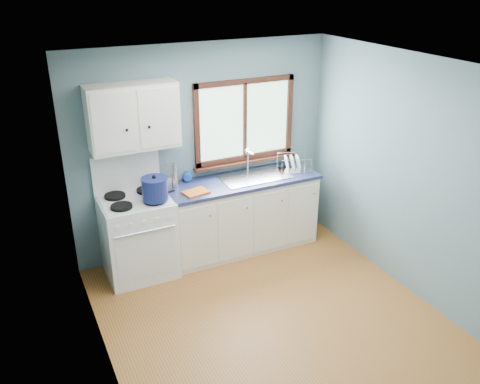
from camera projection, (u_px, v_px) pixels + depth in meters
name	position (u px, v px, depth m)	size (l,w,h in m)	color
floor	(275.00, 323.00, 5.07)	(3.20, 3.60, 0.02)	#A16229
ceiling	(283.00, 67.00, 4.05)	(3.20, 3.60, 0.02)	white
wall_back	(203.00, 150.00, 6.05)	(3.20, 0.02, 2.50)	slate
wall_front	(427.00, 327.00, 3.07)	(3.20, 0.02, 2.50)	slate
wall_left	(97.00, 249.00, 3.92)	(0.02, 3.60, 2.50)	slate
wall_right	(415.00, 179.00, 5.20)	(0.02, 3.60, 2.50)	slate
gas_range	(138.00, 234.00, 5.70)	(0.76, 0.69, 1.36)	white
base_cabinets	(241.00, 217.00, 6.27)	(1.85, 0.60, 0.88)	white
countertop	(241.00, 181.00, 6.07)	(1.89, 0.64, 0.04)	#1B2245
sink	(255.00, 181.00, 6.16)	(0.84, 0.46, 0.44)	silver
window	(245.00, 126.00, 6.14)	(1.36, 0.10, 1.03)	#9EC6A8
upper_cabinets	(133.00, 117.00, 5.34)	(0.95, 0.35, 0.70)	white
skillet	(155.00, 196.00, 5.45)	(0.41, 0.31, 0.05)	black
stockpot	(155.00, 189.00, 5.40)	(0.35, 0.35, 0.28)	navy
utensil_crock	(167.00, 183.00, 5.77)	(0.13, 0.13, 0.38)	silver
thermos	(174.00, 176.00, 5.77)	(0.07, 0.07, 0.30)	silver
soap_bottle	(187.00, 171.00, 5.91)	(0.11, 0.11, 0.28)	#1245AD
dish_towel	(196.00, 192.00, 5.69)	(0.27, 0.20, 0.02)	orange
dish_rack	(293.00, 166.00, 6.32)	(0.45, 0.39, 0.20)	silver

